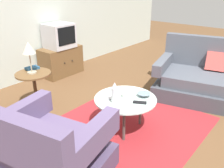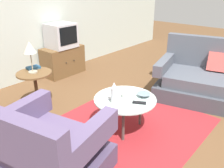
{
  "view_description": "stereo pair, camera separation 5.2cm",
  "coord_description": "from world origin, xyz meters",
  "px_view_note": "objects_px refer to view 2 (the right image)",
  "views": [
    {
      "loc": [
        -2.28,
        -1.45,
        1.78
      ],
      "look_at": [
        -0.1,
        0.34,
        0.55
      ],
      "focal_mm": 38.26,
      "sensor_mm": 36.0,
      "label": 1
    },
    {
      "loc": [
        -2.25,
        -1.49,
        1.78
      ],
      "look_at": [
        -0.1,
        0.34,
        0.55
      ],
      "focal_mm": 38.26,
      "sensor_mm": 36.0,
      "label": 2
    }
  ],
  "objects_px": {
    "tv_remote_dark": "(139,103)",
    "tv_stand": "(63,61)",
    "couch": "(215,82)",
    "book": "(33,68)",
    "tv_remote_silver": "(110,96)",
    "table_lamp": "(30,49)",
    "side_table": "(35,82)",
    "mug": "(125,94)",
    "television": "(61,35)",
    "vase": "(114,93)",
    "coffee_table": "(125,101)",
    "armchair": "(48,152)",
    "bowl": "(144,95)"
  },
  "relations": [
    {
      "from": "vase",
      "to": "tv_remote_silver",
      "type": "relative_size",
      "value": 1.59
    },
    {
      "from": "side_table",
      "to": "television",
      "type": "bearing_deg",
      "value": 34.67
    },
    {
      "from": "couch",
      "to": "mug",
      "type": "distance_m",
      "value": 1.7
    },
    {
      "from": "coffee_table",
      "to": "side_table",
      "type": "bearing_deg",
      "value": 105.21
    },
    {
      "from": "mug",
      "to": "coffee_table",
      "type": "bearing_deg",
      "value": -151.39
    },
    {
      "from": "television",
      "to": "table_lamp",
      "type": "height_order",
      "value": "television"
    },
    {
      "from": "vase",
      "to": "tv_remote_dark",
      "type": "distance_m",
      "value": 0.32
    },
    {
      "from": "coffee_table",
      "to": "tv_remote_silver",
      "type": "distance_m",
      "value": 0.2
    },
    {
      "from": "side_table",
      "to": "armchair",
      "type": "bearing_deg",
      "value": -119.21
    },
    {
      "from": "tv_remote_dark",
      "to": "television",
      "type": "bearing_deg",
      "value": 132.75
    },
    {
      "from": "tv_stand",
      "to": "vase",
      "type": "height_order",
      "value": "vase"
    },
    {
      "from": "side_table",
      "to": "book",
      "type": "distance_m",
      "value": 0.24
    },
    {
      "from": "tv_stand",
      "to": "couch",
      "type": "bearing_deg",
      "value": -73.03
    },
    {
      "from": "armchair",
      "to": "side_table",
      "type": "distance_m",
      "value": 1.53
    },
    {
      "from": "tv_stand",
      "to": "bowl",
      "type": "height_order",
      "value": "tv_stand"
    },
    {
      "from": "coffee_table",
      "to": "vase",
      "type": "xyz_separation_m",
      "value": [
        -0.18,
        0.02,
        0.17
      ]
    },
    {
      "from": "side_table",
      "to": "mug",
      "type": "bearing_deg",
      "value": -73.84
    },
    {
      "from": "side_table",
      "to": "bowl",
      "type": "bearing_deg",
      "value": -69.54
    },
    {
      "from": "vase",
      "to": "table_lamp",
      "type": "bearing_deg",
      "value": 98.48
    },
    {
      "from": "vase",
      "to": "bowl",
      "type": "relative_size",
      "value": 1.54
    },
    {
      "from": "couch",
      "to": "vase",
      "type": "xyz_separation_m",
      "value": [
        -1.79,
        0.59,
        0.28
      ]
    },
    {
      "from": "coffee_table",
      "to": "vase",
      "type": "distance_m",
      "value": 0.25
    },
    {
      "from": "tv_stand",
      "to": "tv_remote_silver",
      "type": "xyz_separation_m",
      "value": [
        -0.86,
        -2.02,
        0.17
      ]
    },
    {
      "from": "tv_remote_silver",
      "to": "couch",
      "type": "bearing_deg",
      "value": 117.61
    },
    {
      "from": "tv_stand",
      "to": "mug",
      "type": "distance_m",
      "value": 2.31
    },
    {
      "from": "tv_stand",
      "to": "table_lamp",
      "type": "distance_m",
      "value": 1.53
    },
    {
      "from": "table_lamp",
      "to": "tv_remote_silver",
      "type": "relative_size",
      "value": 2.73
    },
    {
      "from": "side_table",
      "to": "bowl",
      "type": "xyz_separation_m",
      "value": [
        0.57,
        -1.53,
        0.06
      ]
    },
    {
      "from": "bowl",
      "to": "tv_remote_dark",
      "type": "xyz_separation_m",
      "value": [
        -0.19,
        -0.06,
        -0.01
      ]
    },
    {
      "from": "tv_remote_dark",
      "to": "tv_stand",
      "type": "bearing_deg",
      "value": 132.81
    },
    {
      "from": "table_lamp",
      "to": "coffee_table",
      "type": "bearing_deg",
      "value": -74.51
    },
    {
      "from": "tv_remote_dark",
      "to": "book",
      "type": "height_order",
      "value": "book"
    },
    {
      "from": "vase",
      "to": "tv_remote_dark",
      "type": "relative_size",
      "value": 1.65
    },
    {
      "from": "coffee_table",
      "to": "television",
      "type": "relative_size",
      "value": 1.52
    },
    {
      "from": "book",
      "to": "armchair",
      "type": "bearing_deg",
      "value": -114.4
    },
    {
      "from": "couch",
      "to": "side_table",
      "type": "bearing_deg",
      "value": 31.29
    },
    {
      "from": "table_lamp",
      "to": "couch",
      "type": "bearing_deg",
      "value": -44.42
    },
    {
      "from": "side_table",
      "to": "mug",
      "type": "xyz_separation_m",
      "value": [
        0.4,
        -1.37,
        0.09
      ]
    },
    {
      "from": "coffee_table",
      "to": "couch",
      "type": "bearing_deg",
      "value": -19.29
    },
    {
      "from": "bowl",
      "to": "mug",
      "type": "bearing_deg",
      "value": 137.64
    },
    {
      "from": "couch",
      "to": "book",
      "type": "relative_size",
      "value": 9.92
    },
    {
      "from": "tv_remote_dark",
      "to": "mug",
      "type": "bearing_deg",
      "value": 146.57
    },
    {
      "from": "television",
      "to": "side_table",
      "type": "bearing_deg",
      "value": -145.33
    },
    {
      "from": "armchair",
      "to": "vase",
      "type": "relative_size",
      "value": 4.31
    },
    {
      "from": "couch",
      "to": "television",
      "type": "xyz_separation_m",
      "value": [
        -0.84,
        2.74,
        0.5
      ]
    },
    {
      "from": "tv_remote_silver",
      "to": "table_lamp",
      "type": "bearing_deg",
      "value": -115.87
    },
    {
      "from": "bowl",
      "to": "tv_remote_silver",
      "type": "xyz_separation_m",
      "value": [
        -0.29,
        0.31,
        -0.01
      ]
    },
    {
      "from": "vase",
      "to": "tv_remote_dark",
      "type": "bearing_deg",
      "value": -51.22
    },
    {
      "from": "side_table",
      "to": "bowl",
      "type": "distance_m",
      "value": 1.63
    },
    {
      "from": "side_table",
      "to": "tv_remote_silver",
      "type": "relative_size",
      "value": 3.3
    }
  ]
}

